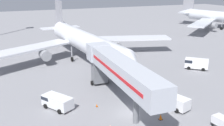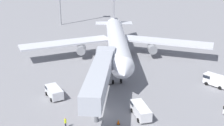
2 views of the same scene
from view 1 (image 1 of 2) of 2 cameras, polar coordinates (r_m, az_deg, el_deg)
name	(u,v)px [view 1 (image 1 of 2)]	position (r m, az deg, el deg)	size (l,w,h in m)	color
ground_plane	(129,113)	(36.27, 3.72, -10.91)	(300.00, 300.00, 0.00)	gray
airplane_at_gate	(83,41)	(59.03, -6.43, 4.84)	(46.90, 44.50, 12.56)	silver
jet_bridge	(117,68)	(37.21, 1.10, -1.11)	(4.09, 22.48, 7.13)	#B2B7C1
service_van_rear_right	(57,101)	(37.92, -11.98, -8.17)	(4.09, 4.97, 1.84)	silver
service_van_mid_right	(171,100)	(38.43, 12.80, -7.84)	(3.27, 5.44, 1.86)	white
service_van_far_right	(196,63)	(56.18, 17.88, -0.04)	(4.55, 4.46, 2.21)	white
baggage_cart_far_center	(222,122)	(35.31, 22.89, -11.76)	(1.63, 2.24, 1.37)	#38383D
safety_cone_bravo	(97,105)	(37.89, -3.34, -9.21)	(0.31, 0.31, 0.48)	black
safety_cone_charlie	(161,117)	(35.08, 10.62, -11.52)	(0.50, 0.50, 0.76)	black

